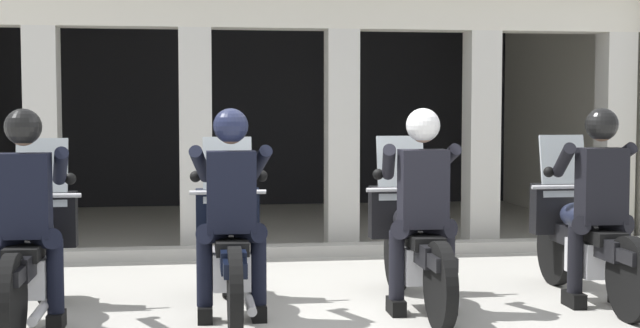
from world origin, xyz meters
The scene contains 11 objects.
ground_plane centered at (0.00, 3.00, 0.00)m, with size 80.00×80.00×0.00m, color #A8A59E.
station_building centered at (-0.17, 5.89, 1.93)m, with size 9.19×5.16×3.04m.
kerb_strip centered at (-0.17, 2.87, 0.06)m, with size 8.69×0.24×0.12m, color #B7B5AD.
motorcycle_far_left centered at (-2.19, 0.31, 0.50)m, with size 0.62×2.04×1.35m.
police_officer_far_left centered at (-2.19, 0.02, 0.94)m, with size 0.63×0.61×1.58m.
motorcycle_center_left centered at (-0.73, 0.38, 0.50)m, with size 0.62×2.04×1.35m.
police_officer_center_left centered at (-0.73, 0.10, 0.94)m, with size 0.63×0.61×1.58m.
motorcycle_center_right centered at (0.73, 0.41, 0.50)m, with size 0.62×2.04×1.35m.
police_officer_center_right centered at (0.73, 0.13, 0.94)m, with size 0.63×0.61×1.58m.
motorcycle_far_right centered at (2.19, 0.46, 0.50)m, with size 0.62×2.04×1.35m.
police_officer_far_right centered at (2.19, 0.18, 0.94)m, with size 0.63×0.61×1.58m.
Camera 1 is at (-0.99, -6.55, 1.61)m, focal length 50.45 mm.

